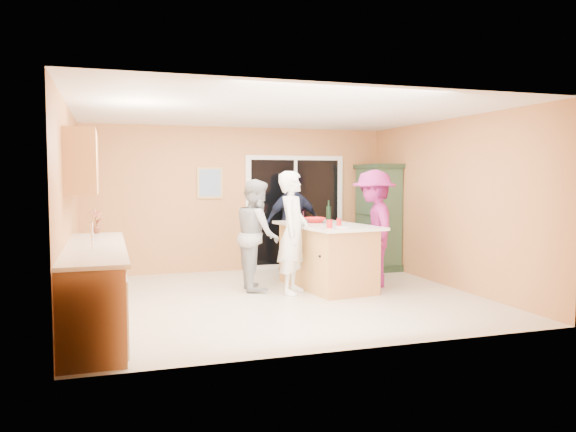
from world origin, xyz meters
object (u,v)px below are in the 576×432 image
object	(u,v)px
woman_white	(293,233)
woman_magenta	(374,228)
woman_navy	(293,223)
kitchen_island	(327,258)
woman_grey	(257,234)
green_hutch	(378,218)

from	to	relation	value
woman_white	woman_magenta	xyz separation A→B (m)	(1.38, 0.14, 0.01)
woman_white	woman_navy	bearing A→B (deg)	12.78
kitchen_island	woman_grey	bearing A→B (deg)	160.80
woman_white	woman_grey	xyz separation A→B (m)	(-0.42, 0.47, -0.06)
woman_grey	woman_navy	bearing A→B (deg)	-33.76
woman_magenta	woman_white	bearing A→B (deg)	-68.55
kitchen_island	woman_white	world-z (taller)	woman_white
kitchen_island	green_hutch	distance (m)	2.18
kitchen_island	woman_white	xyz separation A→B (m)	(-0.63, -0.24, 0.43)
woman_grey	woman_navy	world-z (taller)	woman_navy
woman_grey	woman_magenta	world-z (taller)	woman_magenta
woman_navy	woman_magenta	distance (m)	1.77
green_hutch	woman_grey	size ratio (longest dim) A/B	1.16
green_hutch	woman_grey	world-z (taller)	green_hutch
woman_grey	woman_magenta	distance (m)	1.83
woman_magenta	woman_navy	bearing A→B (deg)	-137.00
woman_navy	woman_magenta	size ratio (longest dim) A/B	0.97
woman_grey	woman_magenta	size ratio (longest dim) A/B	0.92
green_hutch	woman_navy	world-z (taller)	green_hutch
woman_white	woman_magenta	bearing A→B (deg)	-53.19
kitchen_island	woman_white	size ratio (longest dim) A/B	1.11
green_hutch	kitchen_island	bearing A→B (deg)	-138.36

